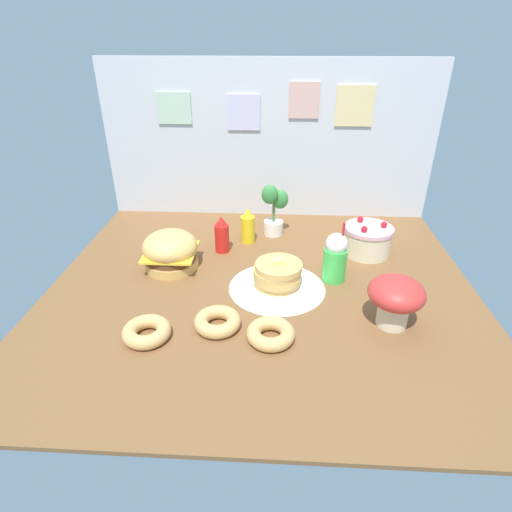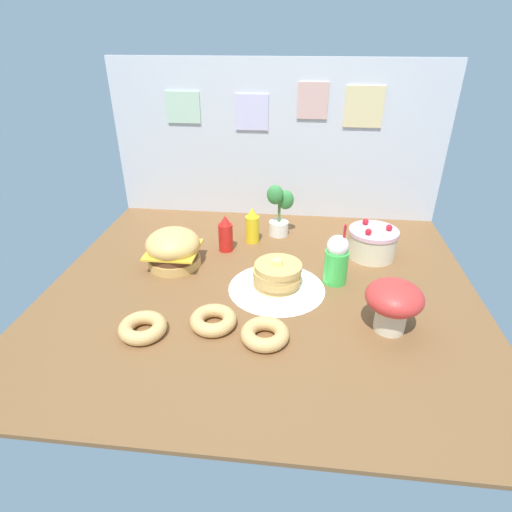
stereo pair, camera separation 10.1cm
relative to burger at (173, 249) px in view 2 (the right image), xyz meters
name	(u,v)px [view 2 (the right image)]	position (x,y,z in m)	size (l,w,h in m)	color
ground_plane	(261,288)	(0.50, -0.17, -0.11)	(2.16, 1.93, 0.02)	brown
back_wall	(277,141)	(0.50, 0.79, 0.41)	(2.16, 0.04, 1.01)	silver
doily_mat	(277,288)	(0.58, -0.18, -0.10)	(0.49, 0.49, 0.00)	white
burger	(173,249)	(0.00, 0.00, 0.00)	(0.29, 0.29, 0.21)	#DBA859
pancake_stack	(277,278)	(0.58, -0.18, -0.04)	(0.38, 0.38, 0.16)	white
layer_cake	(372,243)	(1.10, 0.23, -0.02)	(0.28, 0.28, 0.20)	beige
ketchup_bottle	(226,234)	(0.25, 0.20, 0.00)	(0.08, 0.08, 0.22)	red
mustard_bottle	(252,226)	(0.40, 0.33, 0.00)	(0.08, 0.08, 0.22)	yellow
cream_soda_cup	(336,260)	(0.88, -0.08, 0.03)	(0.12, 0.12, 0.33)	green
donut_pink_glaze	(143,327)	(0.03, -0.60, -0.07)	(0.21, 0.21, 0.06)	tan
donut_chocolate	(213,320)	(0.32, -0.51, -0.07)	(0.21, 0.21, 0.06)	tan
donut_vanilla	(265,334)	(0.56, -0.58, -0.07)	(0.21, 0.21, 0.06)	tan
potted_plant	(279,208)	(0.55, 0.45, 0.08)	(0.16, 0.12, 0.34)	white
mushroom_stool	(394,302)	(1.09, -0.44, 0.04)	(0.24, 0.24, 0.23)	beige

